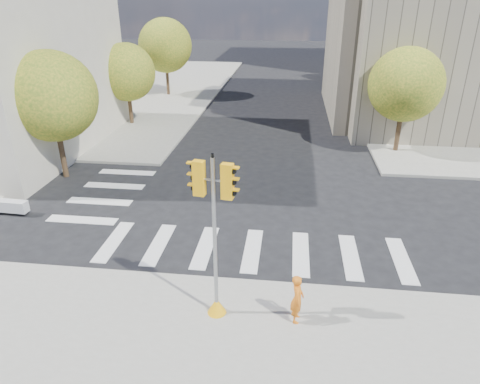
# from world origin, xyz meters

# --- Properties ---
(ground) EXTENTS (160.00, 160.00, 0.00)m
(ground) POSITION_xyz_m (0.00, 0.00, 0.00)
(ground) COLOR black
(ground) RESTS_ON ground
(sidewalk_far_left) EXTENTS (28.00, 40.00, 0.15)m
(sidewalk_far_left) POSITION_xyz_m (-20.00, 26.00, 0.07)
(sidewalk_far_left) COLOR gray
(sidewalk_far_left) RESTS_ON ground
(tree_lw_near) EXTENTS (4.40, 4.40, 6.41)m
(tree_lw_near) POSITION_xyz_m (-10.50, 4.00, 4.20)
(tree_lw_near) COLOR #382616
(tree_lw_near) RESTS_ON ground
(tree_lw_mid) EXTENTS (4.00, 4.00, 5.77)m
(tree_lw_mid) POSITION_xyz_m (-10.50, 14.00, 3.76)
(tree_lw_mid) COLOR #382616
(tree_lw_mid) RESTS_ON ground
(tree_lw_far) EXTENTS (4.80, 4.80, 6.95)m
(tree_lw_far) POSITION_xyz_m (-10.50, 24.00, 4.54)
(tree_lw_far) COLOR #382616
(tree_lw_far) RESTS_ON ground
(tree_re_near) EXTENTS (4.20, 4.20, 6.16)m
(tree_re_near) POSITION_xyz_m (7.50, 10.00, 4.05)
(tree_re_near) COLOR #382616
(tree_re_near) RESTS_ON ground
(tree_re_mid) EXTENTS (4.60, 4.60, 6.66)m
(tree_re_mid) POSITION_xyz_m (7.50, 22.00, 4.35)
(tree_re_mid) COLOR #382616
(tree_re_mid) RESTS_ON ground
(tree_re_far) EXTENTS (4.00, 4.00, 5.88)m
(tree_re_far) POSITION_xyz_m (7.50, 34.00, 3.87)
(tree_re_far) COLOR #382616
(tree_re_far) RESTS_ON ground
(lamp_near) EXTENTS (0.35, 0.18, 8.11)m
(lamp_near) POSITION_xyz_m (8.00, 14.00, 4.58)
(lamp_near) COLOR black
(lamp_near) RESTS_ON sidewalk_far_right
(lamp_far) EXTENTS (0.35, 0.18, 8.11)m
(lamp_far) POSITION_xyz_m (8.00, 28.00, 4.58)
(lamp_far) COLOR black
(lamp_far) RESTS_ON sidewalk_far_right
(traffic_signal) EXTENTS (1.08, 0.56, 4.97)m
(traffic_signal) POSITION_xyz_m (-0.81, -5.72, 2.28)
(traffic_signal) COLOR #FAAC0D
(traffic_signal) RESTS_ON sidewalk_near
(photographer) EXTENTS (0.38, 0.56, 1.51)m
(photographer) POSITION_xyz_m (1.51, -5.76, 0.90)
(photographer) COLOR orange
(photographer) RESTS_ON sidewalk_near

